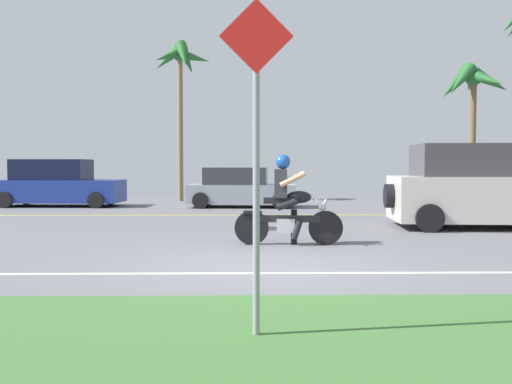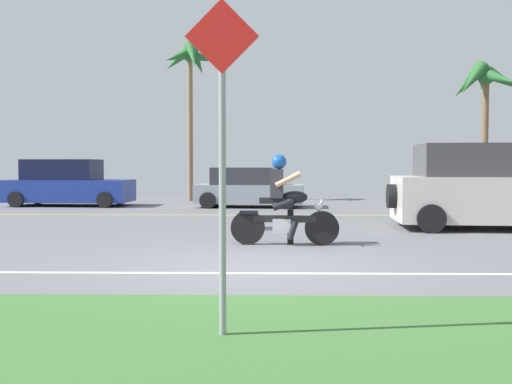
{
  "view_description": "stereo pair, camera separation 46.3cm",
  "coord_description": "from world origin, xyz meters",
  "px_view_note": "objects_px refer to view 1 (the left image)",
  "views": [
    {
      "loc": [
        -0.26,
        -8.59,
        1.52
      ],
      "look_at": [
        -0.05,
        4.37,
        0.9
      ],
      "focal_mm": 40.61,
      "sensor_mm": 36.0,
      "label": 1
    },
    {
      "loc": [
        0.2,
        -8.59,
        1.52
      ],
      "look_at": [
        -0.05,
        4.37,
        0.9
      ],
      "focal_mm": 40.61,
      "sensor_mm": 36.0,
      "label": 2
    }
  ],
  "objects_px": {
    "parked_car_0": "(57,185)",
    "street_sign": "(256,137)",
    "motorcyclist": "(288,207)",
    "suv_nearby": "(486,187)",
    "parked_car_1": "(240,188)",
    "palm_tree_1": "(473,88)",
    "palm_tree_2": "(180,68)"
  },
  "relations": [
    {
      "from": "palm_tree_2",
      "to": "street_sign",
      "type": "xyz_separation_m",
      "value": [
        2.82,
        -19.12,
        -3.74
      ]
    },
    {
      "from": "suv_nearby",
      "to": "parked_car_1",
      "type": "bearing_deg",
      "value": 131.11
    },
    {
      "from": "motorcyclist",
      "to": "parked_car_0",
      "type": "xyz_separation_m",
      "value": [
        -7.64,
        10.15,
        0.06
      ]
    },
    {
      "from": "motorcyclist",
      "to": "palm_tree_1",
      "type": "relative_size",
      "value": 0.36
    },
    {
      "from": "suv_nearby",
      "to": "parked_car_0",
      "type": "relative_size",
      "value": 1.05
    },
    {
      "from": "parked_car_1",
      "to": "palm_tree_1",
      "type": "relative_size",
      "value": 0.69
    },
    {
      "from": "motorcyclist",
      "to": "palm_tree_1",
      "type": "distance_m",
      "value": 15.71
    },
    {
      "from": "palm_tree_1",
      "to": "palm_tree_2",
      "type": "relative_size",
      "value": 0.86
    },
    {
      "from": "parked_car_1",
      "to": "palm_tree_1",
      "type": "bearing_deg",
      "value": 17.55
    },
    {
      "from": "parked_car_0",
      "to": "palm_tree_1",
      "type": "relative_size",
      "value": 0.81
    },
    {
      "from": "palm_tree_1",
      "to": "suv_nearby",
      "type": "bearing_deg",
      "value": -109.48
    },
    {
      "from": "suv_nearby",
      "to": "street_sign",
      "type": "bearing_deg",
      "value": -122.66
    },
    {
      "from": "parked_car_0",
      "to": "parked_car_1",
      "type": "distance_m",
      "value": 6.65
    },
    {
      "from": "motorcyclist",
      "to": "suv_nearby",
      "type": "bearing_deg",
      "value": 29.81
    },
    {
      "from": "parked_car_0",
      "to": "parked_car_1",
      "type": "height_order",
      "value": "parked_car_0"
    },
    {
      "from": "motorcyclist",
      "to": "palm_tree_2",
      "type": "relative_size",
      "value": 0.31
    },
    {
      "from": "parked_car_0",
      "to": "street_sign",
      "type": "xyz_separation_m",
      "value": [
        6.94,
        -16.13,
        0.96
      ]
    },
    {
      "from": "parked_car_0",
      "to": "palm_tree_1",
      "type": "xyz_separation_m",
      "value": [
        16.07,
        2.51,
        3.84
      ]
    },
    {
      "from": "parked_car_0",
      "to": "motorcyclist",
      "type": "bearing_deg",
      "value": -53.05
    },
    {
      "from": "palm_tree_1",
      "to": "motorcyclist",
      "type": "bearing_deg",
      "value": -123.67
    },
    {
      "from": "parked_car_1",
      "to": "suv_nearby",
      "type": "bearing_deg",
      "value": -48.89
    },
    {
      "from": "parked_car_1",
      "to": "palm_tree_2",
      "type": "bearing_deg",
      "value": 125.86
    },
    {
      "from": "parked_car_1",
      "to": "palm_tree_2",
      "type": "height_order",
      "value": "palm_tree_2"
    },
    {
      "from": "palm_tree_1",
      "to": "street_sign",
      "type": "distance_m",
      "value": 20.95
    },
    {
      "from": "suv_nearby",
      "to": "palm_tree_2",
      "type": "distance_m",
      "value": 14.08
    },
    {
      "from": "street_sign",
      "to": "palm_tree_2",
      "type": "bearing_deg",
      "value": 98.38
    },
    {
      "from": "parked_car_0",
      "to": "palm_tree_1",
      "type": "height_order",
      "value": "palm_tree_1"
    },
    {
      "from": "suv_nearby",
      "to": "palm_tree_1",
      "type": "bearing_deg",
      "value": 70.52
    },
    {
      "from": "motorcyclist",
      "to": "parked_car_0",
      "type": "bearing_deg",
      "value": 126.95
    },
    {
      "from": "parked_car_0",
      "to": "palm_tree_1",
      "type": "distance_m",
      "value": 16.71
    },
    {
      "from": "parked_car_0",
      "to": "palm_tree_2",
      "type": "bearing_deg",
      "value": 35.96
    },
    {
      "from": "suv_nearby",
      "to": "street_sign",
      "type": "relative_size",
      "value": 1.64
    }
  ]
}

